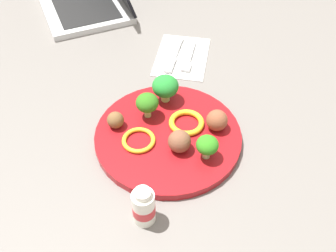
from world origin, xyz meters
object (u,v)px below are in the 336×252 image
Objects in this scene: broccoli_floret_center at (165,87)px; meatball_near_rim at (115,120)px; broccoli_floret_mid_left at (207,145)px; pepper_ring_near_rim at (187,123)px; napkin at (182,56)px; knife at (174,56)px; fork at (189,57)px; yogurt_bottle at (144,207)px; pepper_ring_back_left at (139,140)px; broccoli_floret_near_rim at (147,103)px; plate at (168,136)px; meatball_back_left at (217,120)px; meatball_far_rim at (179,141)px.

meatball_near_rim is at bearing -46.18° from broccoli_floret_center.
broccoli_floret_mid_left is 0.09m from pepper_ring_near_rim.
knife reaches higher than napkin.
pepper_ring_near_rim is at bearing 97.13° from meatball_near_rim.
pepper_ring_near_rim is 0.23m from fork.
napkin is at bearing -168.20° from broccoli_floret_mid_left.
meatball_near_rim is 0.43× the size of yogurt_bottle.
broccoli_floret_mid_left is 0.32m from knife.
pepper_ring_back_left is (0.12, -0.04, -0.03)m from broccoli_floret_center.
broccoli_floret_near_rim is 0.08m from pepper_ring_back_left.
meatball_near_rim is at bearing -95.31° from plate.
meatball_back_left reaches higher than plate.
pepper_ring_near_rim is 0.47× the size of knife.
pepper_ring_near_rim is (-0.05, 0.09, 0.00)m from pepper_ring_back_left.
napkin is at bearing 172.63° from broccoli_floret_center.
meatball_near_rim is 0.20m from yogurt_bottle.
meatball_far_rim is 0.30m from knife.
meatball_back_left is 0.34× the size of fork.
broccoli_floret_center reaches higher than napkin.
meatball_near_rim is at bearing -85.92° from meatball_back_left.
napkin is 2.22× the size of yogurt_bottle.
plate is at bearing 2.46° from knife.
meatball_far_rim is 0.67× the size of pepper_ring_back_left.
meatball_far_rim reaches higher than pepper_ring_near_rim.
plate is 6.80× the size of meatball_back_left.
knife is at bearing -164.67° from broccoli_floret_mid_left.
broccoli_floret_near_rim is (-0.04, -0.04, 0.04)m from plate.
meatball_near_rim is at bearing -82.87° from pepper_ring_near_rim.
broccoli_floret_mid_left is 0.16m from yogurt_bottle.
pepper_ring_near_rim is (-0.00, -0.06, -0.02)m from meatball_back_left.
pepper_ring_near_rim is at bearing 10.82° from knife.
yogurt_bottle reaches higher than pepper_ring_back_left.
plate is at bearing -1.70° from napkin.
meatball_far_rim is 0.07m from pepper_ring_near_rim.
meatball_near_rim is (0.08, -0.09, -0.02)m from broccoli_floret_center.
yogurt_bottle reaches higher than broccoli_floret_mid_left.
broccoli_floret_mid_left is 1.14× the size of meatball_far_rim.
meatball_far_rim reaches higher than pepper_ring_back_left.
plate reaches higher than napkin.
broccoli_floret_near_rim is at bearing -139.27° from meatball_far_rim.
meatball_back_left is 0.26m from knife.
pepper_ring_near_rim is at bearing 121.60° from pepper_ring_back_left.
meatball_back_left is (-0.02, 0.09, 0.03)m from plate.
yogurt_bottle is at bearing -6.81° from plate.
meatball_far_rim is at bearing -8.38° from pepper_ring_near_rim.
meatball_back_left is 0.09m from meatball_far_rim.
broccoli_floret_mid_left is 0.39× the size of fork.
yogurt_bottle reaches higher than fork.
napkin is 0.02m from fork.
knife is (-0.23, -0.04, -0.01)m from pepper_ring_near_rim.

